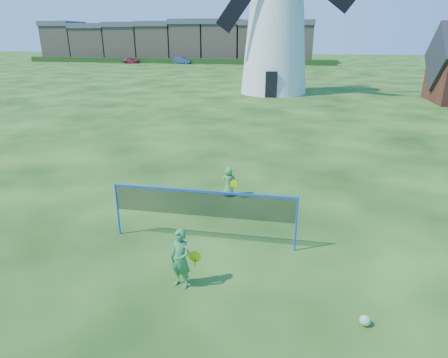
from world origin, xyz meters
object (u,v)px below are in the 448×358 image
windmill (276,20)px  car_left (131,60)px  badminton_net (203,205)px  player_girl (181,259)px  play_ball (365,321)px  car_right (182,60)px  player_boy (229,182)px

windmill → car_left: bearing=130.2°
badminton_net → player_girl: badminton_net is taller
windmill → play_ball: 33.14m
play_ball → car_right: (-24.13, 69.21, 0.51)m
player_girl → play_ball: 4.04m
windmill → badminton_net: bearing=-89.9°
badminton_net → play_ball: 4.83m
badminton_net → player_girl: (-0.03, -2.05, -0.42)m
badminton_net → player_boy: bearing=87.9°
badminton_net → car_left: bearing=114.8°
play_ball → badminton_net: bearing=146.2°
player_boy → play_ball: 7.11m
player_girl → player_boy: (0.15, 5.43, -0.18)m
badminton_net → car_left: (-30.21, 65.24, -0.58)m
windmill → car_right: (-20.14, 36.96, -6.04)m
badminton_net → player_boy: badminton_net is taller
car_left → play_ball: bearing=-158.8°
badminton_net → player_boy: size_ratio=4.73×
badminton_net → car_left: size_ratio=1.53×
windmill → car_left: (-30.15, 35.63, -6.10)m
windmill → badminton_net: size_ratio=3.75×
windmill → car_right: bearing=118.6°
car_left → windmill: bearing=-145.3°
car_right → car_left: bearing=105.8°
car_left → player_boy: bearing=-159.4°
badminton_net → car_left: badminton_net is taller
player_boy → badminton_net: bearing=70.6°
player_boy → car_right: 66.39m
player_girl → car_left: size_ratio=0.44×
badminton_net → car_left: 71.90m
player_boy → car_right: bearing=-89.4°
windmill → player_boy: bearing=-89.6°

